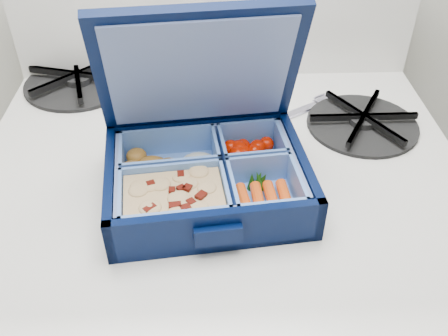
{
  "coord_description": "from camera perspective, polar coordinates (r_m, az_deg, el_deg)",
  "views": [
    {
      "loc": [
        -0.7,
        1.17,
        1.36
      ],
      "look_at": [
        -0.68,
        1.63,
        0.99
      ],
      "focal_mm": 40.0,
      "sensor_mm": 36.0,
      "label": 1
    }
  ],
  "objects": [
    {
      "name": "burner_grate_rear",
      "position": [
        0.85,
        -16.33,
        9.72
      ],
      "size": [
        0.21,
        0.21,
        0.02
      ],
      "primitive_type": "cylinder",
      "rotation": [
        0.0,
        0.0,
        -0.28
      ],
      "color": "black",
      "rests_on": "stove"
    },
    {
      "name": "fork",
      "position": [
        0.74,
        6.41,
        5.61
      ],
      "size": [
        0.17,
        0.12,
        0.01
      ],
      "primitive_type": null,
      "rotation": [
        0.0,
        0.0,
        -1.02
      ],
      "color": "#B7B4D2",
      "rests_on": "stove"
    },
    {
      "name": "burner_grate",
      "position": [
        0.74,
        15.63,
        5.37
      ],
      "size": [
        0.16,
        0.16,
        0.02
      ],
      "primitive_type": "cylinder",
      "rotation": [
        0.0,
        0.0,
        0.01
      ],
      "color": "black",
      "rests_on": "stove"
    },
    {
      "name": "bento_box",
      "position": [
        0.58,
        -1.93,
        -1.24
      ],
      "size": [
        0.25,
        0.2,
        0.06
      ],
      "primitive_type": null,
      "rotation": [
        0.0,
        0.0,
        0.11
      ],
      "color": "black",
      "rests_on": "stove"
    }
  ]
}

